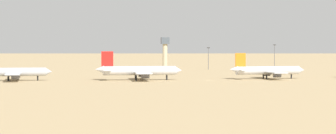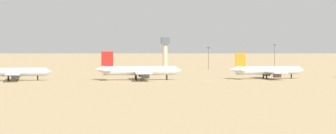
# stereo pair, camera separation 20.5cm
# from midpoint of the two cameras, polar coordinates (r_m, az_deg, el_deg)

# --- Properties ---
(ground) EXTENTS (4000.00, 4000.00, 0.00)m
(ground) POSITION_cam_midpoint_polar(r_m,az_deg,el_deg) (352.01, 3.00, -1.00)
(ground) COLOR tan
(ridge_center) EXTENTS (337.00, 336.05, 81.79)m
(ridge_center) POSITION_cam_midpoint_polar(r_m,az_deg,el_deg) (1267.35, -0.85, 3.09)
(ridge_center) COLOR slate
(ridge_center) RESTS_ON ground
(parked_jet_white_2) EXTENTS (36.66, 30.66, 12.15)m
(parked_jet_white_2) POSITION_cam_midpoint_polar(r_m,az_deg,el_deg) (354.99, -11.57, -0.37)
(parked_jet_white_2) COLOR silver
(parked_jet_white_2) RESTS_ON ground
(parked_jet_red_3) EXTENTS (40.13, 33.75, 13.26)m
(parked_jet_red_3) POSITION_cam_midpoint_polar(r_m,az_deg,el_deg) (353.37, -2.22, -0.28)
(parked_jet_red_3) COLOR silver
(parked_jet_red_3) RESTS_ON ground
(parked_jet_orange_4) EXTENTS (37.23, 31.28, 12.30)m
(parked_jet_orange_4) POSITION_cam_midpoint_polar(r_m,az_deg,el_deg) (366.81, 7.32, -0.26)
(parked_jet_orange_4) COLOR silver
(parked_jet_orange_4) RESTS_ON ground
(control_tower) EXTENTS (5.20, 5.20, 19.97)m
(control_tower) POSITION_cam_midpoint_polar(r_m,az_deg,el_deg) (513.59, -0.23, 1.32)
(control_tower) COLOR #C6B793
(control_tower) RESTS_ON ground
(light_pole_mid) EXTENTS (1.80, 0.50, 13.76)m
(light_pole_mid) POSITION_cam_midpoint_polar(r_m,az_deg,el_deg) (474.30, 2.99, 0.77)
(light_pole_mid) COLOR #59595E
(light_pole_mid) RESTS_ON ground
(light_pole_east) EXTENTS (1.80, 0.50, 15.27)m
(light_pole_east) POSITION_cam_midpoint_polar(r_m,az_deg,el_deg) (510.79, 7.87, 0.94)
(light_pole_east) COLOR #59595E
(light_pole_east) RESTS_ON ground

